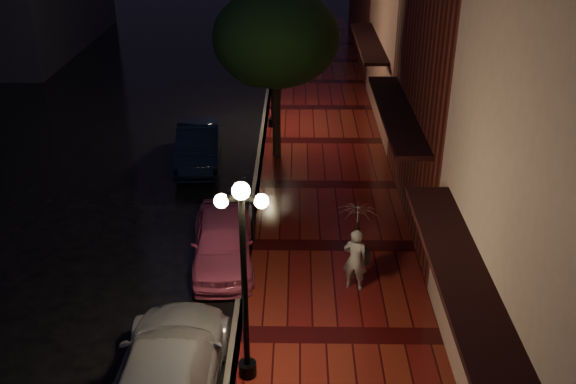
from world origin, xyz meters
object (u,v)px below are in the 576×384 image
(streetlamp_far, at_px, (272,65))
(street_tree, at_px, (276,41))
(streetlamp_near, at_px, (244,273))
(pink_car, at_px, (223,241))
(woman_with_umbrella, at_px, (357,235))
(parking_meter, at_px, (253,214))
(silver_car, at_px, (167,375))
(navy_car, at_px, (198,146))

(streetlamp_far, distance_m, street_tree, 3.44)
(streetlamp_near, height_order, street_tree, street_tree)
(streetlamp_far, relative_size, pink_car, 1.12)
(woman_with_umbrella, bearing_deg, parking_meter, -21.43)
(streetlamp_far, distance_m, silver_car, 14.84)
(streetlamp_near, bearing_deg, pink_car, 102.35)
(streetlamp_far, height_order, navy_car, streetlamp_far)
(streetlamp_near, distance_m, parking_meter, 5.44)
(parking_meter, bearing_deg, pink_car, -130.47)
(streetlamp_near, distance_m, navy_car, 11.11)
(woman_with_umbrella, relative_size, parking_meter, 1.64)
(streetlamp_near, xyz_separation_m, woman_with_umbrella, (2.37, 3.05, -0.96))
(street_tree, height_order, navy_car, street_tree)
(street_tree, xyz_separation_m, woman_with_umbrella, (2.11, -7.94, -2.60))
(pink_car, relative_size, parking_meter, 2.81)
(streetlamp_near, relative_size, woman_with_umbrella, 1.91)
(pink_car, height_order, parking_meter, parking_meter)
(street_tree, distance_m, navy_car, 4.50)
(streetlamp_far, height_order, parking_meter, streetlamp_far)
(street_tree, height_order, pink_car, street_tree)
(navy_car, height_order, silver_car, silver_car)
(navy_car, bearing_deg, parking_meter, -72.97)
(street_tree, height_order, silver_car, street_tree)
(streetlamp_far, relative_size, woman_with_umbrella, 1.91)
(woman_with_umbrella, height_order, parking_meter, woman_with_umbrella)
(streetlamp_near, xyz_separation_m, parking_meter, (-0.20, 5.19, -1.62))
(streetlamp_near, distance_m, silver_car, 2.47)
(navy_car, relative_size, silver_car, 0.83)
(streetlamp_far, xyz_separation_m, parking_meter, (-0.20, -8.81, -1.62))
(navy_car, bearing_deg, street_tree, 1.39)
(streetlamp_near, bearing_deg, navy_car, 103.00)
(streetlamp_near, relative_size, street_tree, 0.74)
(street_tree, distance_m, silver_car, 12.28)
(streetlamp_near, xyz_separation_m, silver_car, (-1.47, -0.64, -1.88))
(pink_car, relative_size, silver_car, 0.78)
(silver_car, bearing_deg, pink_car, -95.56)
(pink_car, bearing_deg, navy_car, 97.63)
(streetlamp_far, xyz_separation_m, street_tree, (0.26, -3.01, 1.64))
(streetlamp_near, height_order, pink_car, streetlamp_near)
(street_tree, bearing_deg, woman_with_umbrella, -75.12)
(silver_car, bearing_deg, streetlamp_near, -156.00)
(navy_car, relative_size, parking_meter, 3.01)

